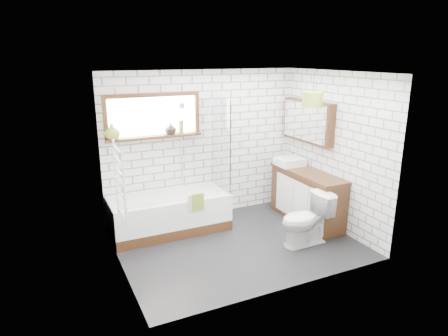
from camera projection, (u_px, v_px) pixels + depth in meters
name	position (u px, v px, depth m)	size (l,w,h in m)	color
floor	(238.00, 244.00, 5.97)	(3.40, 2.60, 0.01)	black
ceiling	(239.00, 72.00, 5.28)	(3.40, 2.60, 0.01)	white
wall_back	(203.00, 145.00, 6.76)	(3.40, 0.01, 2.50)	white
wall_front	(292.00, 191.00, 4.49)	(3.40, 0.01, 2.50)	white
wall_left	(116.00, 179.00, 4.92)	(0.01, 2.60, 2.50)	white
wall_right	(334.00, 151.00, 6.33)	(0.01, 2.60, 2.50)	white
window	(153.00, 116.00, 6.22)	(1.52, 0.16, 0.68)	black
towel_radiator	(120.00, 182.00, 4.96)	(0.06, 0.52, 1.00)	white
mirror_cabinet	(308.00, 121.00, 6.71)	(0.16, 1.20, 0.70)	black
shower_riser	(181.00, 142.00, 6.53)	(0.02, 0.02, 1.30)	silver
bathtub	(169.00, 213.00, 6.35)	(1.84, 0.81, 0.60)	white
shower_screen	(220.00, 144.00, 6.43)	(0.02, 0.72, 1.50)	white
towel_green	(197.00, 202.00, 6.05)	(0.20, 0.05, 0.27)	olive
towel_beige	(194.00, 202.00, 6.03)	(0.19, 0.05, 0.25)	tan
vanity	(307.00, 196.00, 6.70)	(0.49, 1.52, 0.87)	black
basin	(290.00, 162.00, 6.94)	(0.45, 0.39, 0.13)	white
tap	(297.00, 157.00, 6.98)	(0.03, 0.03, 0.16)	silver
toilet	(306.00, 220.00, 5.87)	(0.77, 0.44, 0.78)	white
vase_olive	(112.00, 133.00, 5.98)	(0.23, 0.23, 0.25)	olive
vase_dark	(171.00, 130.00, 6.37)	(0.18, 0.18, 0.19)	black
bottle	(181.00, 128.00, 6.44)	(0.07, 0.07, 0.21)	olive
pendant	(313.00, 99.00, 5.81)	(0.30, 0.30, 0.22)	olive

